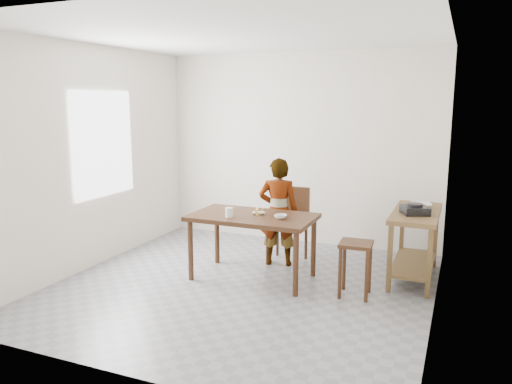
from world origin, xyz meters
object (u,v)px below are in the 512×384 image
at_px(stool, 355,269).
at_px(child, 278,212).
at_px(dining_chair, 287,226).
at_px(dining_table, 253,247).
at_px(prep_counter, 414,245).

bearing_deg(stool, child, 149.16).
bearing_deg(stool, dining_chair, 142.54).
distance_m(dining_table, dining_chair, 0.74).
xyz_separation_m(dining_table, dining_chair, (0.17, 0.71, 0.10)).
height_order(dining_table, child, child).
relative_size(dining_table, dining_chair, 1.48).
xyz_separation_m(dining_chair, stool, (1.03, -0.79, -0.18)).
bearing_deg(dining_chair, stool, -38.94).
bearing_deg(dining_table, dining_chair, 76.53).
bearing_deg(prep_counter, stool, -123.68).
distance_m(dining_table, stool, 1.21).
xyz_separation_m(child, stool, (1.10, -0.66, -0.38)).
bearing_deg(child, dining_chair, -133.30).
distance_m(prep_counter, dining_chair, 1.55).
height_order(child, stool, child).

